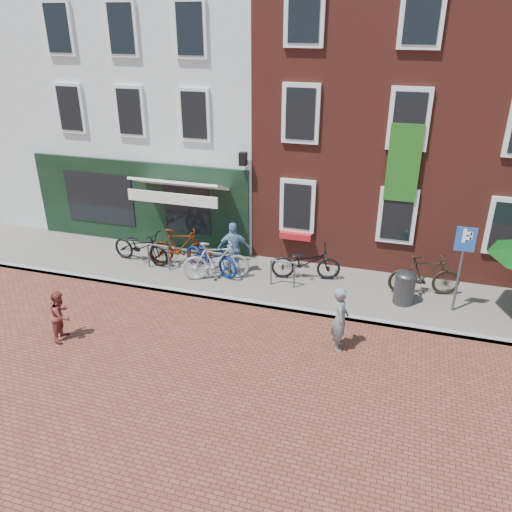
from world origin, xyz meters
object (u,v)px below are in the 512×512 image
(litter_bin, at_px, (405,286))
(bicycle_3, at_px, (216,261))
(boy, at_px, (61,315))
(cafe_person, at_px, (234,249))
(bicycle_0, at_px, (141,247))
(woman, at_px, (340,319))
(parking_sign, at_px, (463,255))
(bicycle_4, at_px, (306,262))
(bicycle_5, at_px, (425,275))
(bicycle_2, at_px, (211,256))
(bicycle_1, at_px, (180,247))

(litter_bin, relative_size, bicycle_3, 0.51)
(boy, height_order, cafe_person, cafe_person)
(cafe_person, xyz_separation_m, bicycle_0, (-3.13, -0.10, -0.29))
(woman, distance_m, bicycle_0, 7.33)
(parking_sign, height_order, bicycle_0, parking_sign)
(bicycle_4, distance_m, bicycle_5, 3.41)
(boy, relative_size, bicycle_5, 0.66)
(woman, height_order, bicycle_4, woman)
(woman, relative_size, bicycle_5, 0.82)
(cafe_person, relative_size, bicycle_4, 0.81)
(litter_bin, height_order, cafe_person, cafe_person)
(litter_bin, relative_size, bicycle_5, 0.51)
(litter_bin, distance_m, bicycle_0, 8.21)
(woman, xyz_separation_m, bicycle_2, (-4.36, 2.74, -0.18))
(bicycle_3, bearing_deg, bicycle_5, -104.17)
(bicycle_3, height_order, bicycle_5, same)
(bicycle_1, bearing_deg, parking_sign, -106.76)
(cafe_person, relative_size, bicycle_3, 0.83)
(woman, relative_size, bicycle_3, 0.82)
(cafe_person, height_order, bicycle_5, cafe_person)
(parking_sign, bearing_deg, bicycle_2, 177.93)
(litter_bin, height_order, bicycle_0, bicycle_0)
(parking_sign, relative_size, woman, 1.47)
(bicycle_3, bearing_deg, woman, -142.26)
(parking_sign, relative_size, cafe_person, 1.45)
(cafe_person, height_order, bicycle_2, cafe_person)
(bicycle_1, bearing_deg, bicycle_0, 86.60)
(bicycle_1, bearing_deg, litter_bin, -107.06)
(bicycle_5, bearing_deg, parking_sign, -144.75)
(litter_bin, xyz_separation_m, bicycle_1, (-6.92, 0.46, 0.08))
(litter_bin, xyz_separation_m, woman, (-1.42, -2.52, 0.20))
(boy, distance_m, bicycle_3, 4.69)
(litter_bin, distance_m, parking_sign, 1.73)
(litter_bin, height_order, bicycle_3, bicycle_3)
(bicycle_0, height_order, bicycle_2, same)
(parking_sign, distance_m, bicycle_0, 9.58)
(litter_bin, xyz_separation_m, bicycle_0, (-8.20, 0.24, 0.02))
(woman, distance_m, bicycle_3, 4.69)
(bicycle_1, bearing_deg, bicycle_3, -126.83)
(cafe_person, distance_m, bicycle_0, 3.14)
(woman, bearing_deg, bicycle_5, -40.84)
(bicycle_1, distance_m, bicycle_4, 4.03)
(bicycle_0, relative_size, bicycle_1, 1.03)
(parking_sign, relative_size, bicycle_5, 1.21)
(bicycle_2, xyz_separation_m, bicycle_4, (2.88, 0.44, 0.00))
(parking_sign, xyz_separation_m, bicycle_2, (-7.09, 0.26, -1.12))
(bicycle_5, bearing_deg, bicycle_1, 78.49)
(woman, relative_size, bicycle_4, 0.80)
(bicycle_3, height_order, bicycle_4, bicycle_3)
(parking_sign, xyz_separation_m, woman, (-2.73, -2.48, -0.94))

